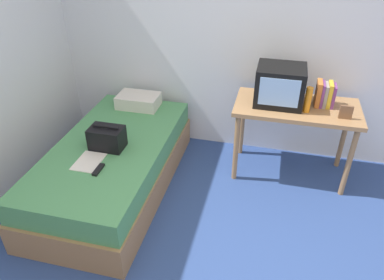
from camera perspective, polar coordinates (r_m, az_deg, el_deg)
wall_back at (r=3.85m, az=7.97°, el=16.32°), size 5.20×0.10×2.60m
bed at (r=3.60m, az=-12.05°, el=-3.98°), size 1.00×2.00×0.51m
desk at (r=3.65m, az=15.82°, el=3.75°), size 1.16×0.60×0.77m
tv at (r=3.54m, az=13.49°, el=8.28°), size 0.44×0.39×0.36m
water_bottle at (r=3.46m, az=17.58°, el=5.99°), size 0.06×0.06×0.24m
book_row at (r=3.64m, az=19.93°, el=6.68°), size 0.17×0.17×0.23m
picture_frame at (r=3.48m, az=22.80°, el=3.99°), size 0.11×0.02×0.12m
pillow at (r=4.04m, az=-8.30°, el=6.05°), size 0.44×0.29×0.14m
handbag at (r=3.36m, az=-13.07°, el=0.33°), size 0.30×0.20×0.22m
magazine at (r=3.26m, az=-15.75°, el=-3.24°), size 0.21×0.29×0.01m
remote_dark at (r=3.13m, az=-14.34°, el=-4.46°), size 0.04×0.16×0.02m
remote_silver at (r=3.57m, az=-13.74°, el=0.60°), size 0.04×0.14×0.02m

